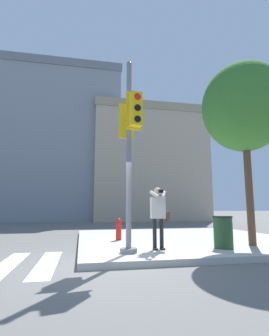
{
  "coord_description": "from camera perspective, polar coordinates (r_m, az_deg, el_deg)",
  "views": [
    {
      "loc": [
        -0.46,
        -6.28,
        1.32
      ],
      "look_at": [
        0.97,
        0.75,
        2.39
      ],
      "focal_mm": 28.0,
      "sensor_mm": 36.0,
      "label": 1
    }
  ],
  "objects": [
    {
      "name": "ground_plane",
      "position": [
        6.43,
        -7.59,
        -20.26
      ],
      "size": [
        160.0,
        160.0,
        0.0
      ],
      "primitive_type": "plane",
      "color": "slate"
    },
    {
      "name": "sidewalk_corner",
      "position": [
        10.62,
        10.88,
        -15.06
      ],
      "size": [
        8.0,
        8.0,
        0.16
      ],
      "color": "#BCB7AD",
      "rests_on": "ground_plane"
    },
    {
      "name": "traffic_signal_pole",
      "position": [
        7.15,
        -1.11,
        6.42
      ],
      "size": [
        0.51,
        1.21,
        5.25
      ],
      "color": "slate",
      "rests_on": "sidewalk_corner"
    },
    {
      "name": "person_photographer",
      "position": [
        7.51,
        5.25,
        -9.48
      ],
      "size": [
        0.58,
        0.54,
        1.71
      ],
      "color": "black",
      "rests_on": "sidewalk_corner"
    },
    {
      "name": "street_tree",
      "position": [
        9.58,
        22.7,
        12.04
      ],
      "size": [
        2.7,
        2.7,
        5.92
      ],
      "color": "brown",
      "rests_on": "sidewalk_corner"
    },
    {
      "name": "fire_hydrant",
      "position": [
        9.6,
        -3.47,
        -13.18
      ],
      "size": [
        0.2,
        0.26,
        0.76
      ],
      "color": "red",
      "rests_on": "sidewalk_corner"
    },
    {
      "name": "trash_bin",
      "position": [
        8.12,
        18.72,
        -13.05
      ],
      "size": [
        0.56,
        0.56,
        0.91
      ],
      "color": "#234728",
      "rests_on": "sidewalk_corner"
    },
    {
      "name": "building_left",
      "position": [
        31.52,
        -18.46,
        3.68
      ],
      "size": [
        15.15,
        13.4,
        15.46
      ],
      "color": "gray",
      "rests_on": "ground_plane"
    },
    {
      "name": "building_right",
      "position": [
        30.14,
        1.62,
        -0.03
      ],
      "size": [
        11.54,
        11.71,
        11.51
      ],
      "color": "tan",
      "rests_on": "ground_plane"
    }
  ]
}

